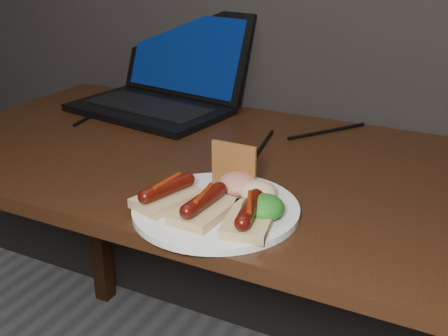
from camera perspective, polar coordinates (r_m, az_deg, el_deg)
desk at (r=1.20m, az=1.23°, el=-3.04°), size 1.40×0.70×0.75m
laptop at (r=1.51m, az=-6.21°, el=8.14°), size 0.44×0.38×0.25m
desk_cables at (r=1.30m, az=4.78°, el=3.36°), size 1.04×0.33×0.01m
plate at (r=0.95m, az=-0.83°, el=-4.20°), size 0.30×0.30×0.01m
bread_sausage_left at (r=0.95m, az=-5.77°, el=-2.64°), size 0.10×0.13×0.04m
bread_sausage_center at (r=0.91m, az=-2.04°, el=-3.91°), size 0.08×0.12×0.04m
bread_sausage_right at (r=0.88m, az=2.59°, el=-4.85°), size 0.09×0.13×0.04m
crispbread at (r=0.99m, az=1.00°, el=0.20°), size 0.08×0.01×0.08m
salad_greens at (r=0.90m, az=3.97°, el=-4.00°), size 0.07×0.07×0.04m
salsa_mound at (r=0.98m, az=1.43°, el=-1.64°), size 0.07×0.07×0.04m
coleslaw_mound at (r=0.95m, az=3.46°, el=-2.44°), size 0.06×0.06×0.04m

